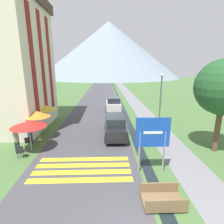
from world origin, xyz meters
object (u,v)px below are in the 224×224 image
cafe_umbrella_front_red (28,124)px  cafe_chair_near_left (28,142)px  footbridge (163,199)px  person_seated_near (30,135)px  cafe_umbrella_middle_orange (37,114)px  parked_car_near (115,126)px  cafe_chair_far_left (41,128)px  parked_car_far (113,104)px  streetlamp (161,98)px  person_standing_terrace (16,140)px  tree_by_path (224,88)px  cafe_chair_nearest (21,151)px  road_sign (153,137)px  cafe_umbrella_rear_yellow (45,107)px  person_seated_far (36,128)px  hotel_building (13,59)px

cafe_umbrella_front_red → cafe_chair_near_left: bearing=131.8°
footbridge → person_seated_near: (-8.06, 6.35, 0.44)m
footbridge → cafe_umbrella_middle_orange: (-7.67, 7.19, 1.85)m
parked_car_near → cafe_chair_far_left: 6.46m
cafe_chair_far_left → cafe_chair_near_left: bearing=-101.1°
parked_car_far → streetlamp: size_ratio=0.76×
footbridge → parked_car_far: size_ratio=0.44×
person_standing_terrace → tree_by_path: tree_by_path is taller
cafe_chair_far_left → parked_car_near: bearing=-21.5°
cafe_chair_nearest → cafe_chair_far_left: bearing=104.3°
cafe_umbrella_front_red → streetlamp: streetlamp is taller
cafe_chair_far_left → cafe_umbrella_front_red: bearing=-95.6°
road_sign → cafe_umbrella_front_red: bearing=159.6°
parked_car_far → cafe_umbrella_rear_yellow: size_ratio=1.73×
parked_car_far → streetlamp: (3.79, -7.64, 2.12)m
parked_car_far → parked_car_near: bearing=-91.4°
cafe_umbrella_front_red → person_seated_far: (-0.73, 2.80, -1.29)m
cafe_umbrella_middle_orange → cafe_chair_nearest: bearing=-90.7°
road_sign → cafe_chair_far_left: (-8.08, 6.08, -1.53)m
cafe_chair_near_left → person_seated_near: 0.88m
cafe_umbrella_middle_orange → person_seated_far: bearing=126.9°
cafe_umbrella_rear_yellow → cafe_umbrella_middle_orange: bearing=-84.4°
parked_car_far → cafe_chair_far_left: parked_car_far is taller
person_seated_far → streetlamp: size_ratio=0.24×
hotel_building → road_sign: 14.04m
cafe_chair_nearest → footbridge: bearing=-17.6°
road_sign → footbridge: bearing=-92.0°
hotel_building → cafe_umbrella_rear_yellow: hotel_building is taller
hotel_building → streetlamp: bearing=-7.0°
cafe_chair_far_left → person_seated_far: person_seated_far is taller
road_sign → streetlamp: streetlamp is taller
cafe_umbrella_front_red → cafe_umbrella_rear_yellow: (-0.41, 4.52, 0.08)m
person_standing_terrace → streetlamp: bearing=20.6°
person_standing_terrace → cafe_umbrella_front_red: bearing=26.4°
streetlamp → person_seated_far: bearing=-175.5°
hotel_building → footbridge: bearing=-44.4°
person_standing_terrace → person_seated_near: bearing=83.0°
cafe_umbrella_front_red → cafe_umbrella_rear_yellow: 4.54m
cafe_umbrella_front_red → streetlamp: bearing=20.2°
footbridge → cafe_chair_nearest: cafe_chair_nearest is taller
cafe_chair_far_left → cafe_chair_nearest: 4.28m
cafe_umbrella_rear_yellow → person_standing_terrace: (-0.34, -4.89, -1.06)m
parked_car_near → person_standing_terrace: bearing=-157.2°
cafe_umbrella_rear_yellow → cafe_chair_nearest: bearing=-87.9°
cafe_chair_far_left → cafe_chair_near_left: 2.89m
parked_car_near → cafe_chair_near_left: parked_car_near is taller
parked_car_far → footbridge: bearing=-85.2°
parked_car_far → cafe_umbrella_middle_orange: size_ratio=1.67×
person_standing_terrace → road_sign: bearing=-16.4°
cafe_chair_near_left → streetlamp: size_ratio=0.17×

